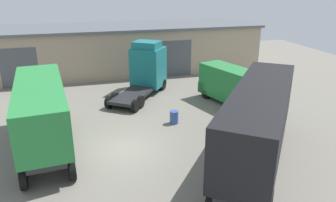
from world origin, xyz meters
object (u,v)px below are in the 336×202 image
tractor_unit_teal (146,69)px  container_trailer_grey (259,118)px  oil_drum (174,117)px  container_trailer_green (41,109)px  delivery_van_green (230,84)px

tractor_unit_teal → container_trailer_grey: tractor_unit_teal is taller
container_trailer_grey → oil_drum: (-2.60, 6.22, -2.23)m
container_trailer_green → delivery_van_green: size_ratio=1.56×
container_trailer_green → oil_drum: container_trailer_green is taller
container_trailer_grey → delivery_van_green: container_trailer_grey is taller
tractor_unit_teal → container_trailer_grey: size_ratio=0.68×
tractor_unit_teal → container_trailer_green: bearing=173.8°
container_trailer_green → oil_drum: bearing=-85.0°
container_trailer_green → container_trailer_grey: 11.66m
tractor_unit_teal → delivery_van_green: tractor_unit_teal is taller
oil_drum → container_trailer_green: bearing=-169.1°
container_trailer_grey → oil_drum: size_ratio=11.51×
tractor_unit_teal → delivery_van_green: 7.23m
oil_drum → tractor_unit_teal: bearing=93.9°
tractor_unit_teal → oil_drum: tractor_unit_teal is taller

